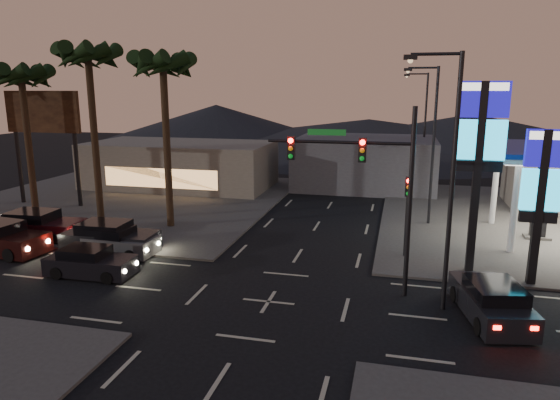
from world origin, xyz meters
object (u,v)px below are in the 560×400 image
(car_lane_b_rear, at_px, (38,226))
(car_lane_b_mid, at_px, (110,238))
(pylon_sign_short, at_px, (542,184))
(traffic_signal_mast, at_px, (368,174))
(pylon_sign_tall, at_px, (480,140))
(car_lane_a_front, at_px, (90,263))
(car_lane_b_front, at_px, (115,242))
(car_lane_a_mid, at_px, (0,239))
(suv_station, at_px, (492,301))

(car_lane_b_rear, bearing_deg, car_lane_b_mid, -11.24)
(pylon_sign_short, relative_size, traffic_signal_mast, 0.88)
(pylon_sign_tall, distance_m, car_lane_a_front, 18.98)
(pylon_sign_tall, distance_m, car_lane_b_front, 19.00)
(traffic_signal_mast, bearing_deg, car_lane_b_front, 171.38)
(traffic_signal_mast, height_order, car_lane_b_mid, traffic_signal_mast)
(car_lane_b_front, bearing_deg, pylon_sign_short, 1.37)
(pylon_sign_short, xyz_separation_m, car_lane_a_mid, (-26.68, -1.79, -3.87))
(car_lane_b_mid, bearing_deg, suv_station, -11.18)
(car_lane_b_front, height_order, suv_station, suv_station)
(traffic_signal_mast, relative_size, suv_station, 1.65)
(pylon_sign_tall, bearing_deg, car_lane_b_mid, -176.13)
(pylon_sign_tall, distance_m, car_lane_b_rear, 24.59)
(pylon_sign_tall, height_order, car_lane_b_mid, pylon_sign_tall)
(pylon_sign_tall, bearing_deg, pylon_sign_short, -21.80)
(pylon_sign_short, height_order, car_lane_a_front, pylon_sign_short)
(pylon_sign_short, distance_m, car_lane_b_rear, 26.74)
(pylon_sign_short, bearing_deg, car_lane_b_front, -178.63)
(car_lane_b_front, height_order, car_lane_b_rear, car_lane_b_rear)
(car_lane_b_mid, bearing_deg, traffic_signal_mast, -9.31)
(car_lane_a_front, distance_m, car_lane_b_rear, 7.81)
(pylon_sign_short, distance_m, car_lane_a_mid, 27.02)
(pylon_sign_tall, relative_size, car_lane_b_mid, 1.74)
(suv_station, bearing_deg, pylon_sign_short, 59.97)
(car_lane_b_mid, bearing_deg, car_lane_a_mid, -164.81)
(car_lane_a_front, height_order, car_lane_b_mid, car_lane_b_mid)
(pylon_sign_tall, height_order, car_lane_b_front, pylon_sign_tall)
(car_lane_b_mid, bearing_deg, car_lane_a_front, -72.65)
(pylon_sign_short, xyz_separation_m, suv_station, (-2.29, -3.96, -3.95))
(pylon_sign_short, bearing_deg, car_lane_b_mid, -179.31)
(car_lane_a_front, bearing_deg, pylon_sign_tall, 14.69)
(traffic_signal_mast, distance_m, car_lane_a_mid, 19.95)
(pylon_sign_tall, bearing_deg, suv_station, -87.54)
(car_lane_b_rear, bearing_deg, car_lane_a_mid, -95.29)
(car_lane_a_front, relative_size, suv_station, 0.88)
(traffic_signal_mast, bearing_deg, pylon_sign_short, 19.13)
(car_lane_b_rear, relative_size, suv_station, 1.09)
(car_lane_a_mid, relative_size, car_lane_b_rear, 1.01)
(traffic_signal_mast, bearing_deg, car_lane_a_mid, 177.86)
(car_lane_a_mid, bearing_deg, suv_station, -5.08)
(pylon_sign_tall, relative_size, traffic_signal_mast, 1.12)
(car_lane_a_mid, xyz_separation_m, car_lane_b_mid, (5.65, 1.53, -0.01))
(traffic_signal_mast, bearing_deg, pylon_sign_tall, 36.52)
(car_lane_a_front, xyz_separation_m, car_lane_a_mid, (-6.69, 1.80, 0.15))
(car_lane_a_front, height_order, car_lane_a_mid, car_lane_a_mid)
(traffic_signal_mast, height_order, suv_station, traffic_signal_mast)
(car_lane_a_front, xyz_separation_m, car_lane_b_mid, (-1.04, 3.33, 0.14))
(pylon_sign_short, xyz_separation_m, car_lane_a_front, (-19.99, -3.59, -4.02))
(pylon_sign_tall, relative_size, suv_station, 1.86)
(car_lane_a_front, bearing_deg, car_lane_b_mid, 107.35)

